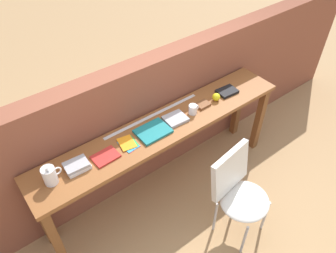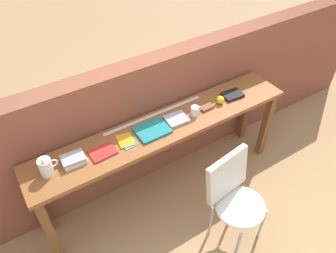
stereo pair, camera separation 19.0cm
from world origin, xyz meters
name	(u,v)px [view 2 (the right image)]	position (x,y,z in m)	size (l,w,h in m)	color
ground_plane	(181,207)	(0.00, 0.00, 0.00)	(40.00, 40.00, 0.00)	tan
brick_wall_back	(147,120)	(0.00, 0.64, 0.68)	(6.00, 0.20, 1.36)	brown
sideboard	(165,136)	(0.00, 0.30, 0.74)	(2.50, 0.44, 0.88)	brown
chair_white_moulded	(236,196)	(0.23, -0.44, 0.53)	(0.50, 0.51, 0.89)	silver
pitcher_white	(46,167)	(-1.03, 0.31, 0.96)	(0.14, 0.10, 0.18)	white
book_stack_leftmost	(74,160)	(-0.83, 0.31, 0.91)	(0.19, 0.14, 0.06)	white
magazine_cycling	(103,152)	(-0.60, 0.28, 0.89)	(0.20, 0.15, 0.02)	red
pamphlet_pile_colourful	(127,141)	(-0.38, 0.30, 0.89)	(0.15, 0.20, 0.01)	#E5334C
book_open_centre	(152,130)	(-0.13, 0.29, 0.89)	(0.28, 0.22, 0.02)	#19757A
book_grey_hardcover	(176,119)	(0.12, 0.30, 0.89)	(0.20, 0.17, 0.03)	#9E9EA3
mug	(195,111)	(0.30, 0.27, 0.92)	(0.11, 0.08, 0.09)	white
leather_journal_brown	(206,107)	(0.45, 0.30, 0.89)	(0.13, 0.10, 0.02)	brown
sports_ball_small	(220,100)	(0.61, 0.28, 0.92)	(0.08, 0.08, 0.08)	yellow
book_repair_rightmost	(232,95)	(0.78, 0.31, 0.89)	(0.20, 0.14, 0.03)	black
ruler_metal_back_edge	(154,115)	(-0.01, 0.47, 0.88)	(1.01, 0.03, 0.00)	silver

